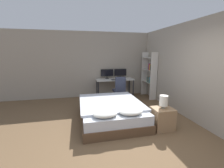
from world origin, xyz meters
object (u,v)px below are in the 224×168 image
nightstand (162,118)px  bedside_lamp (164,101)px  keyboard (116,80)px  office_chair (119,92)px  bookshelf (150,74)px  monitor_right (120,73)px  computer_mouse (123,79)px  bed (111,111)px  desk (115,81)px  monitor_left (107,73)px

nightstand → bedside_lamp: size_ratio=1.65×
keyboard → office_chair: 0.63m
office_chair → bookshelf: bookshelf is taller
monitor_right → computer_mouse: monitor_right is taller
keyboard → computer_mouse: (0.28, 0.00, 0.01)m
monitor_right → keyboard: bearing=-126.0°
keyboard → bed: bearing=-108.1°
monitor_right → bedside_lamp: bearing=-86.4°
bookshelf → bed: bearing=-139.3°
bedside_lamp → computer_mouse: 2.72m
monitor_right → keyboard: monitor_right is taller
computer_mouse → keyboard: bearing=180.0°
bedside_lamp → desk: size_ratio=0.21×
desk → monitor_left: bearing=145.2°
bed → bedside_lamp: size_ratio=6.51×
bedside_lamp → bed: bearing=145.1°
computer_mouse → bookshelf: 1.14m
nightstand → bookshelf: bookshelf is taller
bookshelf → computer_mouse: bearing=169.0°
bookshelf → monitor_right: bearing=150.4°
bedside_lamp → keyboard: bedside_lamp is taller
monitor_left → keyboard: bearing=-54.0°
monitor_left → keyboard: size_ratio=1.45×
nightstand → computer_mouse: (-0.21, 2.72, 0.52)m
bed → nightstand: 1.37m
bed → keyboard: keyboard is taller
office_chair → desk: bearing=91.0°
monitor_left → bookshelf: bearing=-20.3°
nightstand → keyboard: (-0.49, 2.72, 0.51)m
bedside_lamp → desk: 2.96m
nightstand → desk: bearing=99.5°
bedside_lamp → keyboard: bearing=100.2°
monitor_left → office_chair: monitor_left is taller
bed → monitor_left: monitor_left is taller
bookshelf → office_chair: bearing=-168.5°
monitor_left → bookshelf: size_ratio=0.29×
monitor_right → bookshelf: size_ratio=0.29×
bed → monitor_right: bearing=68.4°
computer_mouse → bookshelf: size_ratio=0.04×
bedside_lamp → office_chair: office_chair is taller
bed → desk: desk is taller
monitor_right → bookshelf: (1.08, -0.61, 0.01)m
nightstand → computer_mouse: 2.77m
desk → keyboard: (-0.00, -0.20, 0.10)m
keyboard → computer_mouse: computer_mouse is taller
bed → office_chair: bearing=66.0°
computer_mouse → bookshelf: (1.09, -0.21, 0.22)m
monitor_left → computer_mouse: monitor_left is taller
bedside_lamp → keyboard: size_ratio=0.86×
office_chair → bedside_lamp: bearing=-77.9°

